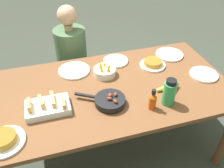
# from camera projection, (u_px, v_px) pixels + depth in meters

# --- Properties ---
(ground_plane) EXTENTS (14.00, 14.00, 0.00)m
(ground_plane) POSITION_uv_depth(u_px,v_px,m) (112.00, 147.00, 2.28)
(ground_plane) COLOR #383D33
(dining_table) EXTENTS (1.83, 0.97, 0.74)m
(dining_table) POSITION_uv_depth(u_px,v_px,m) (112.00, 95.00, 1.87)
(dining_table) COLOR brown
(dining_table) RESTS_ON ground_plane
(banana_bunch) EXTENTS (0.20, 0.14, 0.04)m
(banana_bunch) POSITION_uv_depth(u_px,v_px,m) (170.00, 89.00, 1.77)
(banana_bunch) COLOR gold
(banana_bunch) RESTS_ON dining_table
(melon_tray) EXTENTS (0.29, 0.19, 0.10)m
(melon_tray) POSITION_uv_depth(u_px,v_px,m) (48.00, 107.00, 1.60)
(melon_tray) COLOR silver
(melon_tray) RESTS_ON dining_table
(skillet) EXTENTS (0.34, 0.25, 0.08)m
(skillet) POSITION_uv_depth(u_px,v_px,m) (109.00, 101.00, 1.65)
(skillet) COLOR black
(skillet) RESTS_ON dining_table
(frittata_plate_center) EXTENTS (0.25, 0.25, 0.06)m
(frittata_plate_center) POSITION_uv_depth(u_px,v_px,m) (3.00, 140.00, 1.39)
(frittata_plate_center) COLOR silver
(frittata_plate_center) RESTS_ON dining_table
(frittata_plate_side) EXTENTS (0.22, 0.22, 0.05)m
(frittata_plate_side) POSITION_uv_depth(u_px,v_px,m) (153.00, 64.00, 2.04)
(frittata_plate_side) COLOR silver
(frittata_plate_side) RESTS_ON dining_table
(empty_plate_near_front) EXTENTS (0.26, 0.26, 0.02)m
(empty_plate_near_front) POSITION_uv_depth(u_px,v_px,m) (74.00, 70.00, 1.98)
(empty_plate_near_front) COLOR silver
(empty_plate_near_front) RESTS_ON dining_table
(empty_plate_far_left) EXTENTS (0.22, 0.22, 0.02)m
(empty_plate_far_left) POSITION_uv_depth(u_px,v_px,m) (116.00, 61.00, 2.10)
(empty_plate_far_left) COLOR silver
(empty_plate_far_left) RESTS_ON dining_table
(empty_plate_far_right) EXTENTS (0.25, 0.25, 0.02)m
(empty_plate_far_right) POSITION_uv_depth(u_px,v_px,m) (169.00, 54.00, 2.18)
(empty_plate_far_right) COLOR silver
(empty_plate_far_right) RESTS_ON dining_table
(empty_plate_mid_edge) EXTENTS (0.23, 0.23, 0.02)m
(empty_plate_mid_edge) POSITION_uv_depth(u_px,v_px,m) (204.00, 74.00, 1.93)
(empty_plate_mid_edge) COLOR silver
(empty_plate_mid_edge) RESTS_ON dining_table
(fruit_bowl_mango) EXTENTS (0.18, 0.18, 0.12)m
(fruit_bowl_mango) POSITION_uv_depth(u_px,v_px,m) (105.00, 71.00, 1.92)
(fruit_bowl_mango) COLOR silver
(fruit_bowl_mango) RESTS_ON dining_table
(water_bottle) EXTENTS (0.09, 0.09, 0.20)m
(water_bottle) POSITION_uv_depth(u_px,v_px,m) (169.00, 92.00, 1.62)
(water_bottle) COLOR #2D9351
(water_bottle) RESTS_ON dining_table
(hot_sauce_bottle) EXTENTS (0.05, 0.05, 0.16)m
(hot_sauce_bottle) POSITION_uv_depth(u_px,v_px,m) (153.00, 100.00, 1.60)
(hot_sauce_bottle) COLOR #C64C0F
(hot_sauce_bottle) RESTS_ON dining_table
(person_figure) EXTENTS (0.33, 0.33, 1.15)m
(person_figure) POSITION_uv_depth(u_px,v_px,m) (73.00, 69.00, 2.48)
(person_figure) COLOR black
(person_figure) RESTS_ON ground_plane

